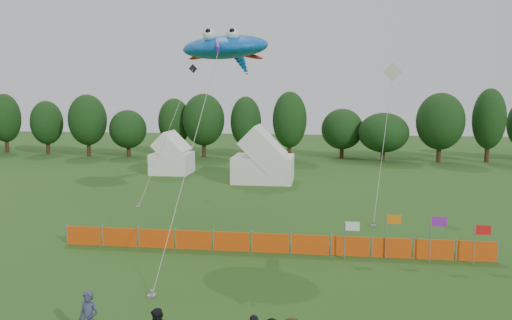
# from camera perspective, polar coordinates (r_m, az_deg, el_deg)

# --- Properties ---
(treeline) EXTENTS (104.57, 8.78, 8.36)m
(treeline) POSITION_cam_1_polar(r_m,az_deg,el_deg) (60.17, 6.39, 4.04)
(treeline) COLOR #382314
(treeline) RESTS_ON ground
(tent_left) EXTENTS (3.81, 3.81, 3.36)m
(tent_left) POSITION_cam_1_polar(r_m,az_deg,el_deg) (50.40, -9.58, 0.40)
(tent_left) COLOR white
(tent_left) RESTS_ON ground
(tent_right) EXTENTS (5.46, 4.37, 3.85)m
(tent_right) POSITION_cam_1_polar(r_m,az_deg,el_deg) (45.10, 0.85, -0.04)
(tent_right) COLOR white
(tent_right) RESTS_ON ground
(barrier_fence) EXTENTS (21.90, 0.06, 1.00)m
(barrier_fence) POSITION_cam_1_polar(r_m,az_deg,el_deg) (25.65, 1.64, -9.47)
(barrier_fence) COLOR #DC4A0C
(barrier_fence) RESTS_ON ground
(flag_row) EXTENTS (6.73, 0.53, 2.28)m
(flag_row) POSITION_cam_1_polar(r_m,az_deg,el_deg) (25.26, 17.42, -7.96)
(flag_row) COLOR gray
(flag_row) RESTS_ON ground
(spectator_a) EXTENTS (0.77, 0.58, 1.91)m
(spectator_a) POSITION_cam_1_polar(r_m,az_deg,el_deg) (17.39, -18.57, -16.96)
(spectator_a) COLOR #343A56
(spectator_a) RESTS_ON ground
(stingray_kite) EXTENTS (6.44, 17.51, 11.59)m
(stingray_kite) POSITION_cam_1_polar(r_m,az_deg,el_deg) (29.56, -3.37, 12.64)
(stingray_kite) COLOR blue
(stingray_kite) RESTS_ON ground
(small_kite_white) EXTENTS (2.70, 8.16, 10.25)m
(small_kite_white) POSITION_cam_1_polar(r_m,az_deg,el_deg) (36.34, 14.91, 6.19)
(small_kite_white) COLOR white
(small_kite_white) RESTS_ON ground
(small_kite_dark) EXTENTS (1.97, 10.78, 10.55)m
(small_kite_dark) POSITION_cam_1_polar(r_m,az_deg,el_deg) (40.92, -9.56, 4.40)
(small_kite_dark) COLOR black
(small_kite_dark) RESTS_ON ground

